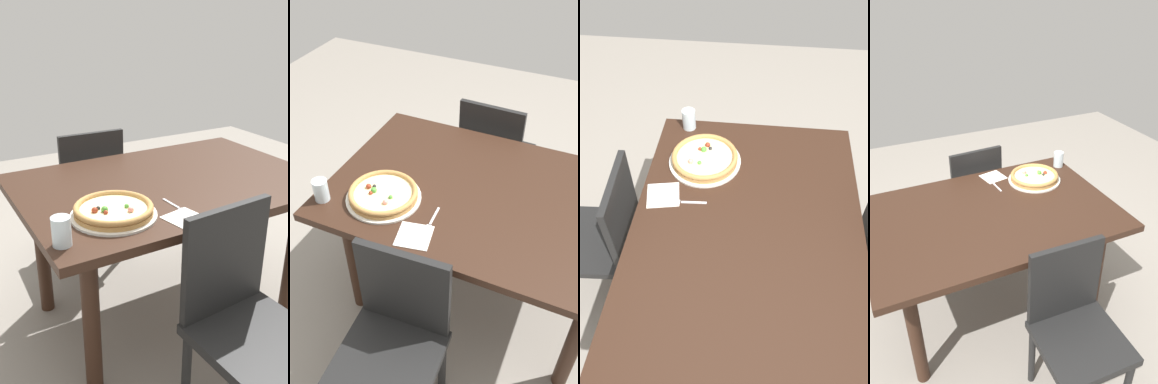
% 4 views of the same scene
% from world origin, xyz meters
% --- Properties ---
extents(ground_plane, '(6.00, 6.00, 0.00)m').
position_xyz_m(ground_plane, '(0.00, 0.00, 0.00)').
color(ground_plane, gray).
extents(dining_table, '(1.41, 0.95, 0.75)m').
position_xyz_m(dining_table, '(0.00, 0.00, 0.65)').
color(dining_table, '#331E14').
rests_on(dining_table, ground).
extents(chair_near, '(0.41, 0.41, 0.86)m').
position_xyz_m(chair_near, '(0.15, -0.69, 0.47)').
color(chair_near, black).
rests_on(chair_near, ground).
extents(chair_far, '(0.42, 0.42, 0.86)m').
position_xyz_m(chair_far, '(0.11, 0.69, 0.47)').
color(chair_far, black).
rests_on(chair_far, ground).
extents(plate, '(0.34, 0.34, 0.01)m').
position_xyz_m(plate, '(0.40, 0.22, 0.75)').
color(plate, silver).
rests_on(plate, dining_table).
extents(pizza, '(0.31, 0.31, 0.05)m').
position_xyz_m(pizza, '(0.40, 0.22, 0.78)').
color(pizza, '#B78447').
rests_on(pizza, plate).
extents(fork, '(0.03, 0.17, 0.00)m').
position_xyz_m(fork, '(0.14, 0.28, 0.75)').
color(fork, silver).
rests_on(fork, dining_table).
extents(drinking_glass, '(0.07, 0.07, 0.10)m').
position_xyz_m(drinking_glass, '(0.64, 0.34, 0.80)').
color(drinking_glass, silver).
rests_on(drinking_glass, dining_table).
extents(napkin, '(0.16, 0.16, 0.00)m').
position_xyz_m(napkin, '(0.17, 0.38, 0.75)').
color(napkin, white).
rests_on(napkin, dining_table).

